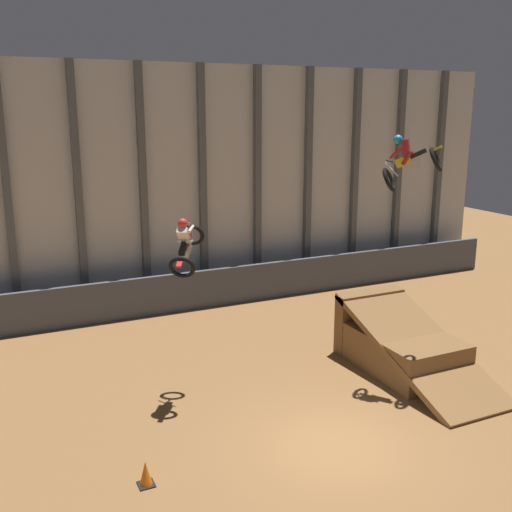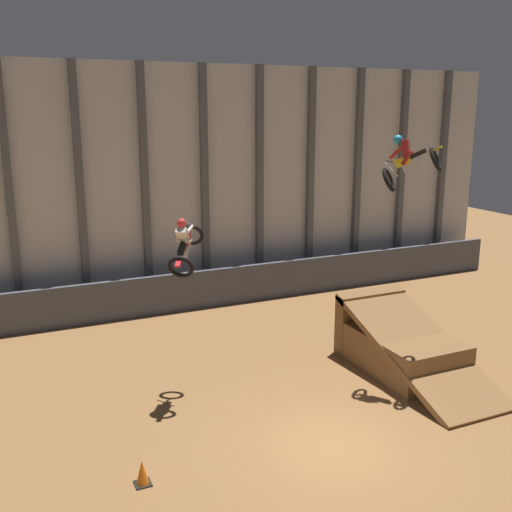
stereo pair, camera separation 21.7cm
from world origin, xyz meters
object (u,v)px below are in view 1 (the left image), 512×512
dirt_ramp (398,344)px  rider_bike_right_air (409,162)px  rider_bike_left_air (186,245)px  hay_bale_trackside (421,334)px  traffic_cone_near_ramp (146,474)px

dirt_ramp → rider_bike_right_air: bearing=-129.8°
rider_bike_left_air → hay_bale_trackside: size_ratio=1.80×
rider_bike_right_air → hay_bale_trackside: (2.73, 2.09, -6.33)m
dirt_ramp → rider_bike_left_air: size_ratio=3.13×
traffic_cone_near_ramp → rider_bike_right_air: bearing=13.4°
rider_bike_right_air → traffic_cone_near_ramp: bearing=151.0°
rider_bike_left_air → rider_bike_right_air: 6.68m
rider_bike_left_air → traffic_cone_near_ramp: (-2.33, -3.78, -4.17)m
dirt_ramp → rider_bike_left_air: bearing=171.1°
traffic_cone_near_ramp → hay_bale_trackside: (11.13, 4.09, -0.00)m
traffic_cone_near_ramp → dirt_ramp: bearing=16.9°
rider_bike_right_air → hay_bale_trackside: 7.21m
dirt_ramp → hay_bale_trackside: 2.56m
rider_bike_left_air → dirt_ramp: bearing=23.3°
traffic_cone_near_ramp → hay_bale_trackside: size_ratio=0.58×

